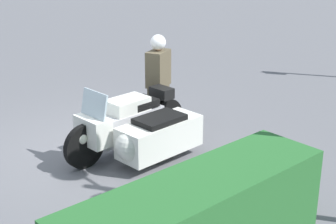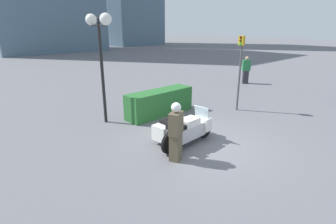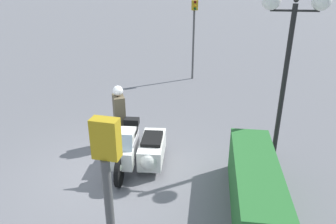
% 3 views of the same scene
% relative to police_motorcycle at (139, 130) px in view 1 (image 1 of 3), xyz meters
% --- Properties ---
extents(ground_plane, '(160.00, 160.00, 0.00)m').
position_rel_police_motorcycle_xyz_m(ground_plane, '(0.48, -0.70, -0.48)').
color(ground_plane, slate).
extents(police_motorcycle, '(2.45, 1.21, 1.17)m').
position_rel_police_motorcycle_xyz_m(police_motorcycle, '(0.00, 0.00, 0.00)').
color(police_motorcycle, black).
rests_on(police_motorcycle, ground).
extents(officer_rider, '(0.55, 0.45, 1.74)m').
position_rel_police_motorcycle_xyz_m(officer_rider, '(-1.06, -0.76, 0.44)').
color(officer_rider, brown).
rests_on(officer_rider, ground).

